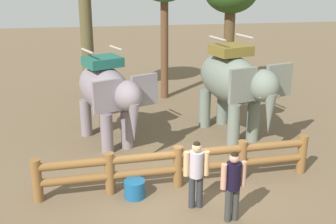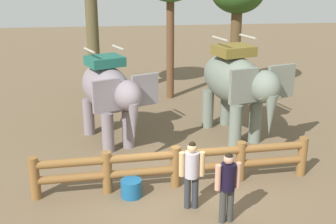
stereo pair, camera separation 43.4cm
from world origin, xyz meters
TOP-DOWN VIEW (x-y plane):
  - ground_plane at (0.00, 0.00)m, footprint 60.00×60.00m
  - log_fence at (0.00, 0.20)m, footprint 6.92×0.68m
  - elephant_near_left at (-1.62, 3.18)m, footprint 2.57×3.46m
  - elephant_center at (2.28, 3.22)m, footprint 2.51×3.79m
  - tourist_woman_in_black at (0.87, -1.49)m, footprint 0.56×0.36m
  - tourist_man_in_blue at (0.22, -0.85)m, footprint 0.57×0.34m
  - feed_bucket at (-1.11, -0.18)m, footprint 0.50×0.50m

SIDE VIEW (x-z plane):
  - ground_plane at x=0.00m, z-range 0.00..0.00m
  - feed_bucket at x=-1.11m, z-range 0.00..0.42m
  - log_fence at x=0.00m, z-range 0.08..1.13m
  - tourist_woman_in_black at x=0.87m, z-range 0.13..1.74m
  - tourist_man_in_blue at x=0.22m, z-range 0.13..1.75m
  - elephant_near_left at x=-1.62m, z-range 0.18..3.10m
  - elephant_center at x=2.28m, z-range 0.20..3.36m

